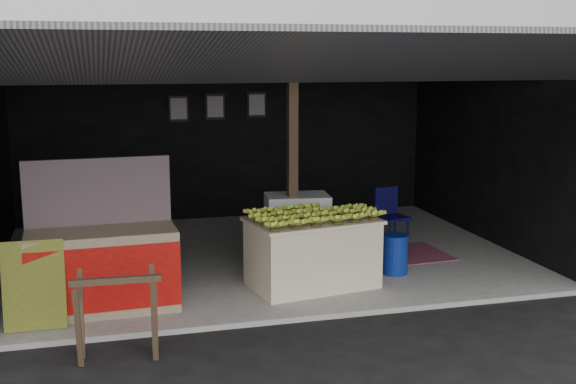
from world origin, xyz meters
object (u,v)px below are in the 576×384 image
object	(u,v)px
banana_table	(312,252)
sawhorse	(117,308)
white_crate	(297,229)
neighbor_stall	(103,266)
water_barrel	(395,255)
plastic_chair	(390,211)

from	to	relation	value
banana_table	sawhorse	world-z (taller)	banana_table
white_crate	neighbor_stall	distance (m)	2.78
banana_table	neighbor_stall	xyz separation A→B (m)	(-2.41, -0.18, 0.08)
sawhorse	water_barrel	distance (m)	3.84
banana_table	sawhorse	xyz separation A→B (m)	(-2.30, -1.47, 0.04)
neighbor_stall	plastic_chair	world-z (taller)	neighbor_stall
neighbor_stall	water_barrel	distance (m)	3.58
banana_table	neighbor_stall	bearing A→B (deg)	175.16
neighbor_stall	white_crate	bearing A→B (deg)	23.29
plastic_chair	banana_table	bearing A→B (deg)	-149.03
sawhorse	plastic_chair	bearing A→B (deg)	40.30
banana_table	plastic_chair	distance (m)	2.27
sawhorse	plastic_chair	size ratio (longest dim) A/B	0.98
banana_table	water_barrel	xyz separation A→B (m)	(1.14, 0.20, -0.17)
neighbor_stall	sawhorse	world-z (taller)	neighbor_stall
neighbor_stall	sawhorse	bearing A→B (deg)	-87.69
banana_table	white_crate	xyz separation A→B (m)	(0.10, 1.02, 0.04)
neighbor_stall	water_barrel	bearing A→B (deg)	3.88
banana_table	water_barrel	bearing A→B (deg)	0.82
white_crate	water_barrel	distance (m)	1.34
neighbor_stall	plastic_chair	bearing A→B (deg)	21.03
sawhorse	plastic_chair	distance (m)	4.97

